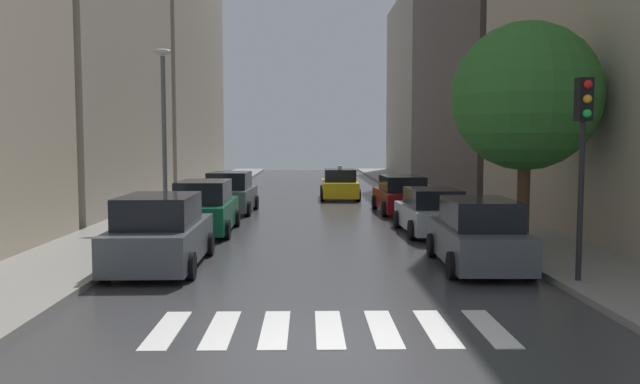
{
  "coord_description": "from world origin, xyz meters",
  "views": [
    {
      "loc": [
        -0.36,
        -9.48,
        3.13
      ],
      "look_at": [
        0.23,
        20.55,
        0.74
      ],
      "focal_mm": 36.15,
      "sensor_mm": 36.0,
      "label": 1
    }
  ],
  "objects_px": {
    "parked_car_left_nearest": "(161,234)",
    "lamp_post_left": "(164,122)",
    "street_tree_right": "(526,97)",
    "parked_car_right_third": "(401,195)",
    "parked_car_right_second": "(432,212)",
    "traffic_light_right_corner": "(583,133)",
    "parked_car_left_third": "(230,194)",
    "parked_car_left_second": "(205,209)",
    "parked_car_right_nearest": "(478,236)",
    "taxi_midroad": "(340,185)"
  },
  "relations": [
    {
      "from": "parked_car_left_nearest",
      "to": "parked_car_right_second",
      "type": "xyz_separation_m",
      "value": [
        7.81,
        5.62,
        -0.11
      ]
    },
    {
      "from": "parked_car_left_third",
      "to": "parked_car_right_third",
      "type": "relative_size",
      "value": 0.89
    },
    {
      "from": "parked_car_left_nearest",
      "to": "street_tree_right",
      "type": "height_order",
      "value": "street_tree_right"
    },
    {
      "from": "parked_car_left_nearest",
      "to": "street_tree_right",
      "type": "xyz_separation_m",
      "value": [
        9.84,
        2.46,
        3.54
      ]
    },
    {
      "from": "parked_car_left_nearest",
      "to": "taxi_midroad",
      "type": "xyz_separation_m",
      "value": [
        5.38,
        18.87,
        -0.08
      ]
    },
    {
      "from": "lamp_post_left",
      "to": "parked_car_right_third",
      "type": "bearing_deg",
      "value": 24.91
    },
    {
      "from": "parked_car_right_nearest",
      "to": "taxi_midroad",
      "type": "bearing_deg",
      "value": 9.06
    },
    {
      "from": "parked_car_left_nearest",
      "to": "traffic_light_right_corner",
      "type": "relative_size",
      "value": 1.1
    },
    {
      "from": "parked_car_left_second",
      "to": "parked_car_right_second",
      "type": "height_order",
      "value": "parked_car_left_second"
    },
    {
      "from": "traffic_light_right_corner",
      "to": "parked_car_left_second",
      "type": "bearing_deg",
      "value": 138.03
    },
    {
      "from": "parked_car_right_nearest",
      "to": "traffic_light_right_corner",
      "type": "distance_m",
      "value": 3.66
    },
    {
      "from": "parked_car_left_nearest",
      "to": "parked_car_left_third",
      "type": "height_order",
      "value": "parked_car_left_nearest"
    },
    {
      "from": "traffic_light_right_corner",
      "to": "lamp_post_left",
      "type": "relative_size",
      "value": 0.68
    },
    {
      "from": "parked_car_left_nearest",
      "to": "parked_car_right_second",
      "type": "bearing_deg",
      "value": -55.0
    },
    {
      "from": "parked_car_left_nearest",
      "to": "parked_car_right_nearest",
      "type": "distance_m",
      "value": 7.84
    },
    {
      "from": "parked_car_left_nearest",
      "to": "lamp_post_left",
      "type": "relative_size",
      "value": 0.75
    },
    {
      "from": "parked_car_left_second",
      "to": "street_tree_right",
      "type": "bearing_deg",
      "value": -110.41
    },
    {
      "from": "parked_car_right_second",
      "to": "traffic_light_right_corner",
      "type": "relative_size",
      "value": 1.0
    },
    {
      "from": "parked_car_right_nearest",
      "to": "parked_car_right_third",
      "type": "height_order",
      "value": "parked_car_right_nearest"
    },
    {
      "from": "taxi_midroad",
      "to": "lamp_post_left",
      "type": "bearing_deg",
      "value": 148.72
    },
    {
      "from": "parked_car_left_second",
      "to": "lamp_post_left",
      "type": "bearing_deg",
      "value": 45.32
    },
    {
      "from": "parked_car_right_second",
      "to": "parked_car_right_third",
      "type": "xyz_separation_m",
      "value": [
        -0.09,
        6.36,
        0.04
      ]
    },
    {
      "from": "parked_car_right_second",
      "to": "lamp_post_left",
      "type": "bearing_deg",
      "value": 76.08
    },
    {
      "from": "parked_car_left_second",
      "to": "parked_car_right_nearest",
      "type": "xyz_separation_m",
      "value": [
        7.7,
        -6.22,
        -0.03
      ]
    },
    {
      "from": "parked_car_right_third",
      "to": "parked_car_left_nearest",
      "type": "bearing_deg",
      "value": 145.54
    },
    {
      "from": "parked_car_left_nearest",
      "to": "lamp_post_left",
      "type": "distance_m",
      "value": 8.37
    },
    {
      "from": "parked_car_right_nearest",
      "to": "parked_car_left_third",
      "type": "bearing_deg",
      "value": 33.21
    },
    {
      "from": "parked_car_right_third",
      "to": "traffic_light_right_corner",
      "type": "distance_m",
      "value": 14.66
    },
    {
      "from": "parked_car_left_nearest",
      "to": "parked_car_left_second",
      "type": "bearing_deg",
      "value": -2.03
    },
    {
      "from": "parked_car_left_third",
      "to": "street_tree_right",
      "type": "height_order",
      "value": "street_tree_right"
    },
    {
      "from": "parked_car_left_second",
      "to": "parked_car_right_nearest",
      "type": "bearing_deg",
      "value": -129.23
    },
    {
      "from": "taxi_midroad",
      "to": "lamp_post_left",
      "type": "height_order",
      "value": "lamp_post_left"
    },
    {
      "from": "parked_car_right_third",
      "to": "traffic_light_right_corner",
      "type": "height_order",
      "value": "traffic_light_right_corner"
    },
    {
      "from": "parked_car_right_second",
      "to": "street_tree_right",
      "type": "relative_size",
      "value": 0.68
    },
    {
      "from": "parked_car_left_third",
      "to": "parked_car_right_second",
      "type": "distance_m",
      "value": 9.97
    },
    {
      "from": "parked_car_left_third",
      "to": "lamp_post_left",
      "type": "bearing_deg",
      "value": 159.98
    },
    {
      "from": "parked_car_left_second",
      "to": "street_tree_right",
      "type": "height_order",
      "value": "street_tree_right"
    },
    {
      "from": "lamp_post_left",
      "to": "parked_car_right_second",
      "type": "bearing_deg",
      "value": -12.33
    },
    {
      "from": "parked_car_left_nearest",
      "to": "parked_car_right_nearest",
      "type": "height_order",
      "value": "parked_car_left_nearest"
    },
    {
      "from": "parked_car_left_nearest",
      "to": "parked_car_right_third",
      "type": "distance_m",
      "value": 14.26
    },
    {
      "from": "parked_car_left_second",
      "to": "parked_car_left_third",
      "type": "height_order",
      "value": "parked_car_left_second"
    },
    {
      "from": "parked_car_left_third",
      "to": "parked_car_right_nearest",
      "type": "height_order",
      "value": "parked_car_left_third"
    },
    {
      "from": "parked_car_left_nearest",
      "to": "parked_car_left_second",
      "type": "xyz_separation_m",
      "value": [
        0.14,
        6.01,
        -0.01
      ]
    },
    {
      "from": "street_tree_right",
      "to": "lamp_post_left",
      "type": "height_order",
      "value": "street_tree_right"
    },
    {
      "from": "parked_car_left_nearest",
      "to": "parked_car_right_third",
      "type": "height_order",
      "value": "parked_car_left_nearest"
    },
    {
      "from": "parked_car_right_third",
      "to": "lamp_post_left",
      "type": "relative_size",
      "value": 0.75
    },
    {
      "from": "parked_car_left_nearest",
      "to": "parked_car_right_third",
      "type": "xyz_separation_m",
      "value": [
        7.72,
        11.98,
        -0.08
      ]
    },
    {
      "from": "parked_car_left_nearest",
      "to": "street_tree_right",
      "type": "distance_m",
      "value": 10.74
    },
    {
      "from": "parked_car_right_nearest",
      "to": "parked_car_right_third",
      "type": "distance_m",
      "value": 12.19
    },
    {
      "from": "parked_car_left_third",
      "to": "parked_car_right_second",
      "type": "bearing_deg",
      "value": -128.57
    }
  ]
}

